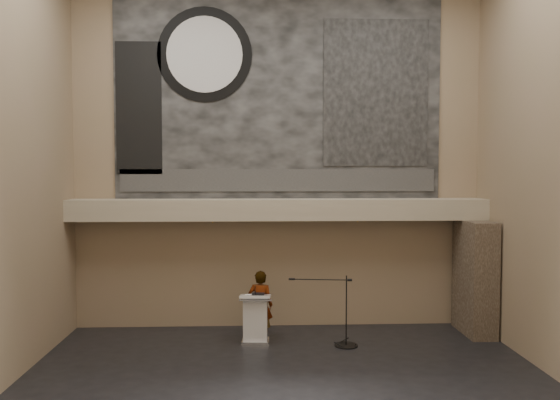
{
  "coord_description": "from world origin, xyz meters",
  "views": [
    {
      "loc": [
        -0.54,
        -9.51,
        3.87
      ],
      "look_at": [
        0.0,
        3.2,
        3.2
      ],
      "focal_mm": 35.0,
      "sensor_mm": 36.0,
      "label": 1
    }
  ],
  "objects": [
    {
      "name": "sprinkler_left",
      "position": [
        -1.6,
        3.55,
        2.67
      ],
      "size": [
        0.04,
        0.04,
        0.06
      ],
      "primitive_type": "cylinder",
      "color": "#B2893D",
      "rests_on": "soffit"
    },
    {
      "name": "lectern",
      "position": [
        -0.58,
        2.6,
        0.55
      ],
      "size": [
        0.71,
        0.53,
        1.13
      ],
      "rotation": [
        0.0,
        0.0,
        -0.07
      ],
      "color": "silver",
      "rests_on": "floor"
    },
    {
      "name": "banner_brick_print",
      "position": [
        -3.4,
        3.93,
        5.4
      ],
      "size": [
        1.1,
        0.02,
        3.2
      ],
      "primitive_type": "cube",
      "color": "black",
      "rests_on": "banner"
    },
    {
      "name": "banner_clock_rim",
      "position": [
        -1.8,
        3.93,
        6.7
      ],
      "size": [
        2.3,
        0.02,
        2.3
      ],
      "primitive_type": "cylinder",
      "rotation": [
        1.57,
        0.0,
        0.0
      ],
      "color": "black",
      "rests_on": "banner"
    },
    {
      "name": "banner_building_print",
      "position": [
        2.4,
        3.93,
        5.8
      ],
      "size": [
        2.6,
        0.02,
        3.6
      ],
      "primitive_type": "cube",
      "color": "black",
      "rests_on": "banner"
    },
    {
      "name": "stone_pier",
      "position": [
        4.65,
        3.15,
        1.35
      ],
      "size": [
        0.6,
        1.4,
        2.7
      ],
      "primitive_type": "cube",
      "color": "#3D3025",
      "rests_on": "floor"
    },
    {
      "name": "floor",
      "position": [
        0.0,
        0.0,
        0.0
      ],
      "size": [
        10.0,
        10.0,
        0.0
      ],
      "primitive_type": "plane",
      "color": "black",
      "rests_on": "ground"
    },
    {
      "name": "mic_stand",
      "position": [
        1.39,
        2.33,
        0.24
      ],
      "size": [
        1.53,
        0.52,
        1.57
      ],
      "rotation": [
        0.0,
        0.0,
        -0.12
      ],
      "color": "black",
      "rests_on": "floor"
    },
    {
      "name": "banner_clock_face",
      "position": [
        -1.8,
        3.91,
        6.7
      ],
      "size": [
        1.84,
        0.02,
        1.84
      ],
      "primitive_type": "cylinder",
      "rotation": [
        1.57,
        0.0,
        0.0
      ],
      "color": "silver",
      "rests_on": "banner"
    },
    {
      "name": "binder",
      "position": [
        -0.52,
        2.58,
        1.12
      ],
      "size": [
        0.29,
        0.24,
        0.04
      ],
      "primitive_type": "cube",
      "rotation": [
        0.0,
        0.0,
        -0.08
      ],
      "color": "black",
      "rests_on": "lectern"
    },
    {
      "name": "papers",
      "position": [
        -0.69,
        2.54,
        1.1
      ],
      "size": [
        0.26,
        0.32,
        0.0
      ],
      "primitive_type": "cube",
      "rotation": [
        0.0,
        0.0,
        0.23
      ],
      "color": "white",
      "rests_on": "lectern"
    },
    {
      "name": "banner",
      "position": [
        0.0,
        3.97,
        5.7
      ],
      "size": [
        8.0,
        0.05,
        5.0
      ],
      "primitive_type": "cube",
      "color": "black",
      "rests_on": "wall_back"
    },
    {
      "name": "soffit",
      "position": [
        0.0,
        3.6,
        2.95
      ],
      "size": [
        10.0,
        0.8,
        0.5
      ],
      "primitive_type": "cube",
      "color": "tan",
      "rests_on": "wall_back"
    },
    {
      "name": "speaker_person",
      "position": [
        -0.46,
        2.92,
        0.79
      ],
      "size": [
        0.65,
        0.51,
        1.59
      ],
      "primitive_type": "imported",
      "rotation": [
        0.0,
        0.0,
        2.9
      ],
      "color": "silver",
      "rests_on": "floor"
    },
    {
      "name": "sprinkler_right",
      "position": [
        1.9,
        3.55,
        2.67
      ],
      "size": [
        0.04,
        0.04,
        0.06
      ],
      "primitive_type": "cylinder",
      "color": "#B2893D",
      "rests_on": "soffit"
    },
    {
      "name": "wall_front",
      "position": [
        0.0,
        -4.0,
        4.25
      ],
      "size": [
        10.0,
        0.02,
        8.5
      ],
      "primitive_type": "cube",
      "color": "#887556",
      "rests_on": "floor"
    },
    {
      "name": "banner_text_strip",
      "position": [
        0.0,
        3.93,
        3.65
      ],
      "size": [
        7.76,
        0.02,
        0.55
      ],
      "primitive_type": "cube",
      "color": "#303030",
      "rests_on": "banner"
    },
    {
      "name": "wall_back",
      "position": [
        0.0,
        4.0,
        4.25
      ],
      "size": [
        10.0,
        0.02,
        8.5
      ],
      "primitive_type": "cube",
      "color": "#887556",
      "rests_on": "floor"
    }
  ]
}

